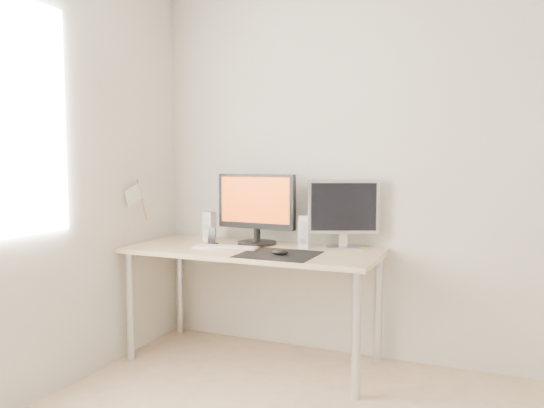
% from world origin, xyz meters
% --- Properties ---
extents(wall_back, '(3.50, 0.00, 3.50)m').
position_xyz_m(wall_back, '(0.00, 1.75, 1.25)').
color(wall_back, silver).
rests_on(wall_back, ground).
extents(mousepad, '(0.45, 0.40, 0.00)m').
position_xyz_m(mousepad, '(-0.70, 1.23, 0.73)').
color(mousepad, black).
rests_on(mousepad, desk).
extents(mouse, '(0.11, 0.06, 0.04)m').
position_xyz_m(mouse, '(-0.68, 1.20, 0.75)').
color(mouse, black).
rests_on(mouse, mousepad).
extents(desk, '(1.60, 0.70, 0.73)m').
position_xyz_m(desk, '(-0.93, 1.38, 0.65)').
color(desk, '#D1B587').
rests_on(desk, ground).
extents(main_monitor, '(0.55, 0.27, 0.47)m').
position_xyz_m(main_monitor, '(-0.98, 1.53, 0.98)').
color(main_monitor, black).
rests_on(main_monitor, desk).
extents(second_monitor, '(0.43, 0.23, 0.43)m').
position_xyz_m(second_monitor, '(-0.41, 1.60, 0.97)').
color(second_monitor, '#ABABAD').
rests_on(second_monitor, desk).
extents(speaker_left, '(0.07, 0.08, 0.21)m').
position_xyz_m(speaker_left, '(-1.33, 1.52, 0.83)').
color(speaker_left, white).
rests_on(speaker_left, desk).
extents(speaker_right, '(0.07, 0.08, 0.21)m').
position_xyz_m(speaker_right, '(-0.64, 1.53, 0.83)').
color(speaker_right, white).
rests_on(speaker_right, desk).
extents(keyboard, '(0.43, 0.17, 0.02)m').
position_xyz_m(keyboard, '(-1.09, 1.30, 0.74)').
color(keyboard, '#AEADB0').
rests_on(keyboard, desk).
extents(phone_dock, '(0.06, 0.05, 0.11)m').
position_xyz_m(phone_dock, '(-1.24, 1.39, 0.76)').
color(phone_dock, black).
rests_on(phone_dock, desk).
extents(pennant, '(0.01, 0.23, 0.29)m').
position_xyz_m(pennant, '(-1.72, 1.24, 1.05)').
color(pennant, '#A57F54').
rests_on(pennant, wall_left).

